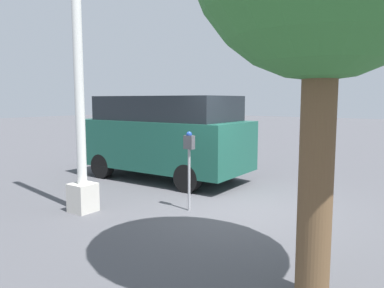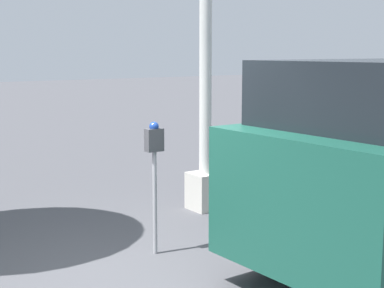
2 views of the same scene
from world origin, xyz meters
The scene contains 3 objects.
ground_plane centered at (0.00, 0.00, 0.00)m, with size 80.00×80.00×0.00m, color #4C4C51.
parking_meter_near centered at (0.61, 0.55, 1.14)m, with size 0.20×0.12×1.54m.
lamp_post centered at (2.24, 1.79, 2.42)m, with size 0.44×0.44×6.63m.
Camera 2 is at (-2.81, -5.05, 2.33)m, focal length 55.00 mm.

